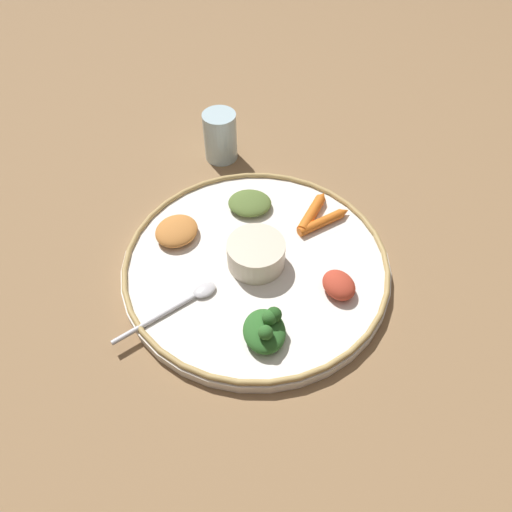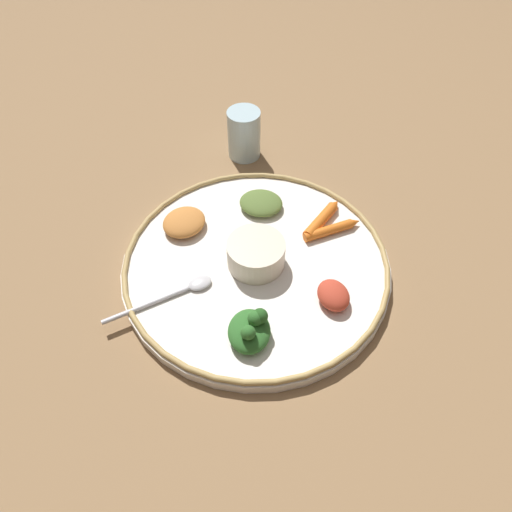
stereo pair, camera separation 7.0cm
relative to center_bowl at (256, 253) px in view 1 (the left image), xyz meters
The scene contains 12 objects.
ground_plane 0.04m from the center_bowl, ahead, with size 2.40×2.40×0.00m, color olive.
platter 0.03m from the center_bowl, ahead, with size 0.39×0.39×0.02m, color white.
platter_rim 0.02m from the center_bowl, ahead, with size 0.39×0.39×0.01m, color tan.
center_bowl is the anchor object (origin of this frame).
spoon 0.13m from the center_bowl, 121.33° to the left, with size 0.10×0.14×0.01m.
greens_pile 0.12m from the center_bowl, behind, with size 0.07×0.06×0.04m.
carrot_near_spoon 0.13m from the center_bowl, 58.92° to the right, with size 0.05×0.09×0.01m.
carrot_outer 0.13m from the center_bowl, 47.88° to the right, with size 0.09×0.06×0.02m.
mound_berbere_red 0.13m from the center_bowl, 118.67° to the right, with size 0.05×0.04×0.03m, color #B73D28.
mound_squash 0.13m from the center_bowl, 61.33° to the left, with size 0.07×0.06×0.02m, color #C67A38.
mound_collards 0.12m from the center_bowl, ahead, with size 0.07×0.06×0.02m, color #567033.
drinking_glass 0.27m from the center_bowl, ahead, with size 0.06×0.06×0.09m.
Camera 1 is at (-0.45, 0.04, 0.57)m, focal length 34.15 mm.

